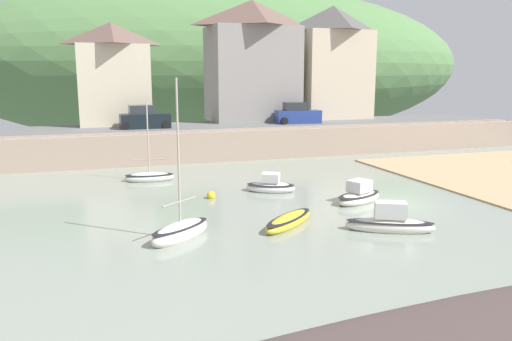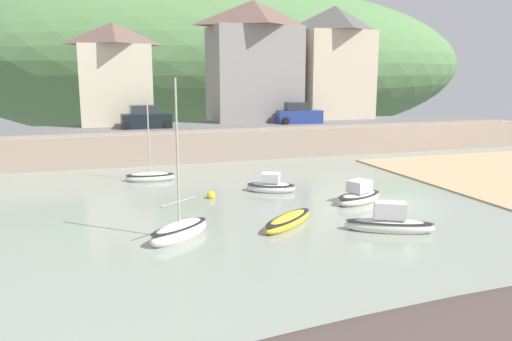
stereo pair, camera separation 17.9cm
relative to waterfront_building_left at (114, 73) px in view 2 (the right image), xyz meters
The scene contains 14 objects.
quay_seawall 16.01m from the waterfront_building_left, 30.90° to the right, with size 48.00×9.40×2.40m.
hillside_backdrop 34.85m from the waterfront_building_left, 59.49° to the left, with size 80.00×44.00×23.72m.
waterfront_building_left is the anchor object (origin of this frame).
waterfront_building_centre 13.21m from the waterfront_building_left, ahead, with size 8.65×6.28×11.44m.
waterfront_building_right 21.80m from the waterfront_building_left, ahead, with size 7.31×5.76×11.25m.
fishing_boat_green 28.55m from the waterfront_building_left, 77.28° to the right, with size 3.64×3.29×0.70m.
dinghy_open_wooden 31.66m from the waterfront_building_left, 71.03° to the right, with size 3.96×2.70×1.51m.
sailboat_nearest_shore 22.63m from the waterfront_building_left, 69.11° to the right, with size 3.24×2.58×1.26m.
sailboat_blue_trim 28.24m from the waterfront_building_left, 87.92° to the right, with size 3.25×2.85×6.99m.
sailboat_white_hull 16.31m from the waterfront_building_left, 85.37° to the right, with size 3.32×1.61×5.32m.
sailboat_far_left 27.58m from the waterfront_building_left, 64.80° to the right, with size 3.54×2.60×1.39m.
parked_car_near_slipway 6.25m from the waterfront_building_left, 64.61° to the right, with size 4.14×1.82×1.95m.
parked_car_by_wall 17.12m from the waterfront_building_left, 15.63° to the right, with size 4.26×2.13×1.95m.
mooring_buoy 22.25m from the waterfront_building_left, 79.36° to the right, with size 0.50×0.50×0.50m.
Camera 2 is at (-15.23, -23.02, 6.92)m, focal length 35.80 mm.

